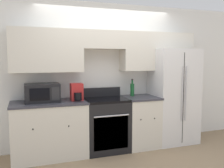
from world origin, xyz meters
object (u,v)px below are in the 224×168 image
oven_range (106,124)px  refrigerator (172,96)px  bottle (132,89)px  microwave (42,93)px

oven_range → refrigerator: bearing=1.7°
oven_range → bottle: size_ratio=3.38×
bottle → oven_range: bearing=-166.7°
oven_range → microwave: bearing=177.4°
microwave → bottle: bearing=3.0°
refrigerator → microwave: (-2.41, 0.01, 0.17)m
refrigerator → bottle: refrigerator is taller
oven_range → microwave: size_ratio=1.99×
oven_range → microwave: (-1.05, 0.05, 0.60)m
refrigerator → microwave: bearing=179.8°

